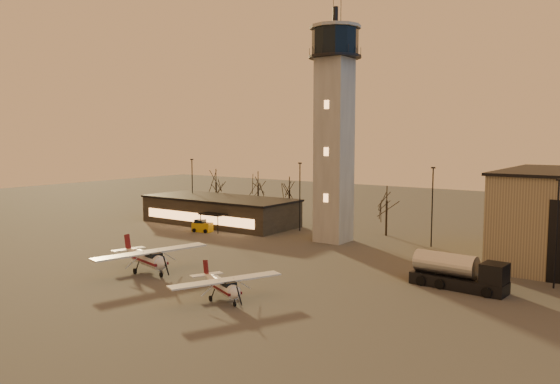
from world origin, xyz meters
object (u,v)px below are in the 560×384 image
object	(u,v)px
cessna_front	(225,289)
cessna_rear	(149,262)
terminal	(220,211)
fuel_truck	(458,275)
control_tower	(334,118)
service_cart	(202,227)

from	to	relation	value
cessna_front	cessna_rear	size ratio (longest dim) A/B	0.79
cessna_rear	terminal	bearing A→B (deg)	132.67
fuel_truck	cessna_front	bearing A→B (deg)	-130.55
terminal	cessna_rear	distance (m)	31.62
terminal	fuel_truck	world-z (taller)	terminal
control_tower	fuel_truck	xyz separation A→B (m)	(20.78, -13.17, -15.06)
service_cart	fuel_truck	bearing A→B (deg)	-25.01
fuel_truck	service_cart	world-z (taller)	fuel_truck
fuel_truck	service_cart	distance (m)	40.93
control_tower	service_cart	xyz separation A→B (m)	(-19.30, -4.91, -15.64)
cessna_front	service_cart	distance (m)	34.37
fuel_truck	service_cart	size ratio (longest dim) A/B	2.83
cessna_front	cessna_rear	xyz separation A→B (m)	(-12.58, 2.68, 0.21)
cessna_rear	fuel_truck	distance (m)	30.34
fuel_truck	service_cart	xyz separation A→B (m)	(-40.08, 8.26, -0.58)
cessna_front	cessna_rear	distance (m)	12.87
terminal	cessna_front	bearing A→B (deg)	-47.62
control_tower	service_cart	world-z (taller)	control_tower
control_tower	fuel_truck	bearing A→B (deg)	-32.37
control_tower	terminal	xyz separation A→B (m)	(-21.99, 1.98, -14.17)
service_cart	control_tower	bearing A→B (deg)	0.91
cessna_rear	service_cart	distance (m)	24.29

